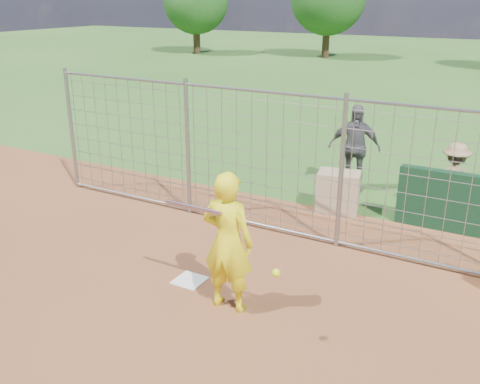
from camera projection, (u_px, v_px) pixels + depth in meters
The scene contains 9 objects.
ground at pixel (197, 275), 8.13m from camera, with size 100.00×100.00×0.00m, color #2D591E.
home_plate at pixel (190, 280), 7.96m from camera, with size 0.43×0.43×0.02m, color silver.
dugout_wall at pixel (473, 206), 9.32m from camera, with size 2.60×0.20×1.10m, color #11381E.
batter at pixel (228, 242), 6.99m from camera, with size 0.71×0.47×1.95m, color yellow.
bystander_b at pixel (354, 148), 11.42m from camera, with size 1.10×0.46×1.87m, color #515055.
bystander_c at pixel (454, 180), 10.09m from camera, with size 0.93×0.53×1.44m, color #8F714E.
equipment_bin at pixel (338, 192), 10.41m from camera, with size 0.80×0.55×0.80m, color tan.
equipment_in_play at pixel (212, 222), 6.72m from camera, with size 1.82×0.37×0.54m.
backstop_fence at pixel (259, 162), 9.33m from camera, with size 9.08×0.08×2.60m.
Camera 1 is at (4.09, -5.93, 4.02)m, focal length 40.00 mm.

